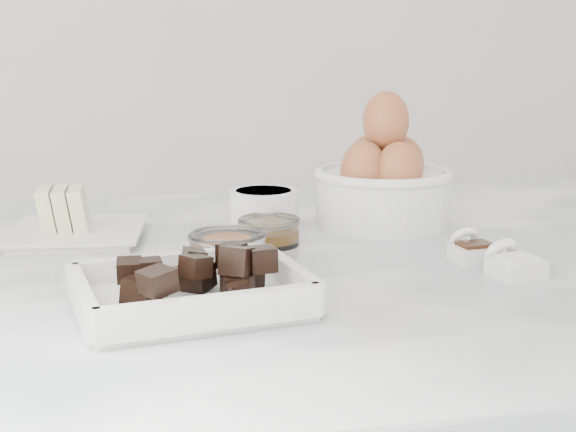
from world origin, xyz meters
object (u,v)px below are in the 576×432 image
at_px(sugar_ramekin, 264,208).
at_px(salt_spoon, 512,263).
at_px(butter_plate, 74,223).
at_px(vanilla_spoon, 472,249).
at_px(honey_bowl, 269,231).
at_px(egg_bowl, 383,182).
at_px(zest_bowl, 228,248).
at_px(chocolate_dish, 191,285).

relative_size(sugar_ramekin, salt_spoon, 1.25).
xyz_separation_m(butter_plate, vanilla_spoon, (0.43, -0.19, -0.01)).
bearing_deg(honey_bowl, egg_bowl, 24.18).
bearing_deg(egg_bowl, vanilla_spoon, -78.39).
height_order(sugar_ramekin, zest_bowl, sugar_ramekin).
xyz_separation_m(butter_plate, sugar_ramekin, (0.23, 0.00, 0.01)).
bearing_deg(egg_bowl, salt_spoon, -77.88).
relative_size(chocolate_dish, sugar_ramekin, 2.56).
bearing_deg(zest_bowl, sugar_ramekin, 66.20).
relative_size(chocolate_dish, salt_spoon, 3.21).
bearing_deg(vanilla_spoon, chocolate_dish, -162.39).
relative_size(honey_bowl, salt_spoon, 1.08).
distance_m(egg_bowl, salt_spoon, 0.26).
height_order(chocolate_dish, butter_plate, butter_plate).
relative_size(chocolate_dish, vanilla_spoon, 3.69).
distance_m(butter_plate, zest_bowl, 0.22).
height_order(egg_bowl, vanilla_spoon, egg_bowl).
bearing_deg(salt_spoon, sugar_ramekin, 130.25).
bearing_deg(sugar_ramekin, zest_bowl, -113.80).
distance_m(butter_plate, vanilla_spoon, 0.46).
height_order(chocolate_dish, honey_bowl, chocolate_dish).
bearing_deg(zest_bowl, salt_spoon, -18.97).
distance_m(butter_plate, egg_bowl, 0.39).
bearing_deg(egg_bowl, chocolate_dish, -133.94).
bearing_deg(butter_plate, zest_bowl, -43.10).
distance_m(zest_bowl, vanilla_spoon, 0.27).
bearing_deg(vanilla_spoon, zest_bowl, 172.85).
xyz_separation_m(honey_bowl, vanilla_spoon, (0.20, -0.11, -0.00)).
bearing_deg(butter_plate, honey_bowl, -17.98).
distance_m(chocolate_dish, honey_bowl, 0.24).
relative_size(zest_bowl, salt_spoon, 1.22).
bearing_deg(sugar_ramekin, honey_bowl, -95.59).
height_order(egg_bowl, zest_bowl, egg_bowl).
xyz_separation_m(egg_bowl, vanilla_spoon, (0.04, -0.19, -0.04)).
bearing_deg(salt_spoon, vanilla_spoon, 103.66).
height_order(sugar_ramekin, salt_spoon, sugar_ramekin).
distance_m(chocolate_dish, butter_plate, 0.31).
bearing_deg(sugar_ramekin, butter_plate, -179.86).
bearing_deg(salt_spoon, chocolate_dish, -173.56).
height_order(sugar_ramekin, egg_bowl, egg_bowl).
bearing_deg(egg_bowl, zest_bowl, -145.59).
relative_size(chocolate_dish, egg_bowl, 1.23).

